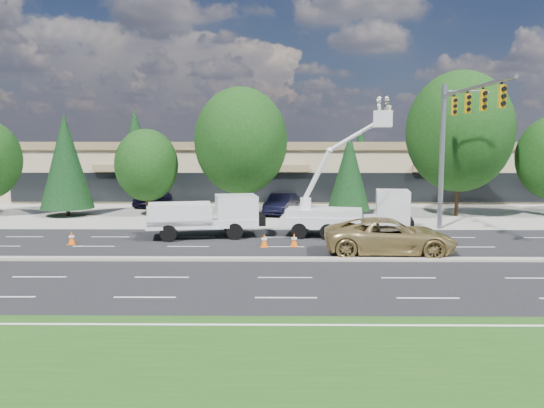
{
  "coord_description": "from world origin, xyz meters",
  "views": [
    {
      "loc": [
        -0.31,
        -24.17,
        5.45
      ],
      "look_at": [
        -0.57,
        2.06,
        2.4
      ],
      "focal_mm": 35.0,
      "sensor_mm": 36.0,
      "label": 1
    }
  ],
  "objects_px": {
    "signal_mast": "(455,132)",
    "utility_pickup": "(210,220)",
    "bucket_truck": "(356,208)",
    "minivan": "(390,236)"
  },
  "relations": [
    {
      "from": "signal_mast",
      "to": "utility_pickup",
      "type": "bearing_deg",
      "value": -176.09
    },
    {
      "from": "bucket_truck",
      "to": "minivan",
      "type": "height_order",
      "value": "bucket_truck"
    },
    {
      "from": "bucket_truck",
      "to": "utility_pickup",
      "type": "bearing_deg",
      "value": -171.27
    },
    {
      "from": "bucket_truck",
      "to": "minivan",
      "type": "relative_size",
      "value": 1.25
    },
    {
      "from": "utility_pickup",
      "to": "minivan",
      "type": "xyz_separation_m",
      "value": [
        9.39,
        -4.62,
        -0.11
      ]
    },
    {
      "from": "minivan",
      "to": "utility_pickup",
      "type": "bearing_deg",
      "value": 65.92
    },
    {
      "from": "minivan",
      "to": "signal_mast",
      "type": "bearing_deg",
      "value": -38.72
    },
    {
      "from": "utility_pickup",
      "to": "minivan",
      "type": "relative_size",
      "value": 1.04
    },
    {
      "from": "minivan",
      "to": "bucket_truck",
      "type": "bearing_deg",
      "value": 13.93
    },
    {
      "from": "signal_mast",
      "to": "utility_pickup",
      "type": "distance_m",
      "value": 15.13
    }
  ]
}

